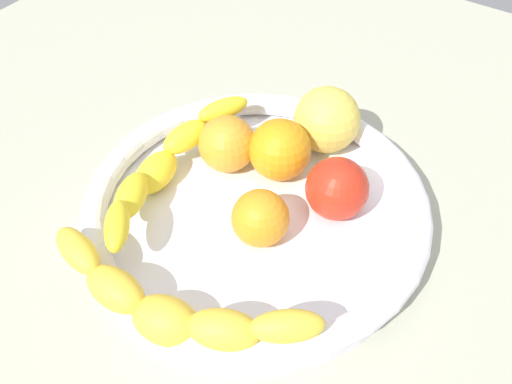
{
  "coord_description": "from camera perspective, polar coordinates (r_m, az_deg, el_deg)",
  "views": [
    {
      "loc": [
        32.44,
        21.82,
        49.57
      ],
      "look_at": [
        0.0,
        0.0,
        8.25
      ],
      "focal_mm": 39.84,
      "sensor_mm": 36.0,
      "label": 1
    }
  ],
  "objects": [
    {
      "name": "apple_yellow",
      "position": [
        0.65,
        7.12,
        7.21
      ],
      "size": [
        7.51,
        7.51,
        7.51
      ],
      "primitive_type": "sphere",
      "color": "#EBD251",
      "rests_on": "fruit_bowl"
    },
    {
      "name": "fruit_bowl",
      "position": [
        0.59,
        0.0,
        -1.85
      ],
      "size": [
        35.58,
        35.58,
        4.85
      ],
      "color": "white",
      "rests_on": "kitchen_counter"
    },
    {
      "name": "banana_draped_right",
      "position": [
        0.6,
        -9.34,
        2.57
      ],
      "size": [
        25.53,
        8.69,
        5.77
      ],
      "color": "yellow",
      "rests_on": "fruit_bowl"
    },
    {
      "name": "tomato_red",
      "position": [
        0.57,
        8.14,
        0.33
      ],
      "size": [
        6.46,
        6.46,
        6.46
      ],
      "primitive_type": "sphere",
      "color": "red",
      "rests_on": "fruit_bowl"
    },
    {
      "name": "orange_front",
      "position": [
        0.55,
        0.44,
        -2.65
      ],
      "size": [
        5.7,
        5.7,
        5.7
      ],
      "primitive_type": "sphere",
      "color": "orange",
      "rests_on": "fruit_bowl"
    },
    {
      "name": "orange_mid_left",
      "position": [
        0.62,
        -2.92,
        4.86
      ],
      "size": [
        6.3,
        6.3,
        6.3
      ],
      "primitive_type": "sphere",
      "color": "orange",
      "rests_on": "fruit_bowl"
    },
    {
      "name": "orange_mid_right",
      "position": [
        0.61,
        2.41,
        4.27
      ],
      "size": [
        6.76,
        6.76,
        6.76
      ],
      "primitive_type": "sphere",
      "color": "orange",
      "rests_on": "fruit_bowl"
    },
    {
      "name": "kitchen_counter",
      "position": [
        0.62,
        0.0,
        -4.3
      ],
      "size": [
        120.0,
        120.0,
        3.0
      ],
      "primitive_type": "cube",
      "color": "#AEAF97",
      "rests_on": "ground"
    },
    {
      "name": "banana_draped_left",
      "position": [
        0.49,
        -8.65,
        -11.3
      ],
      "size": [
        9.97,
        26.15,
        5.34
      ],
      "color": "yellow",
      "rests_on": "fruit_bowl"
    }
  ]
}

